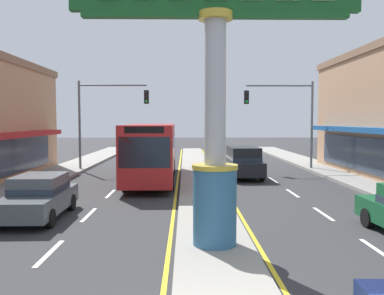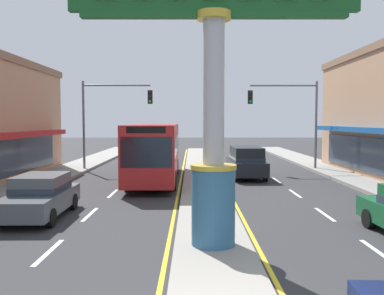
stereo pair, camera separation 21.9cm
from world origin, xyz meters
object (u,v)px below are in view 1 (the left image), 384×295
Objects in this scene: traffic_light_left_side at (105,109)px; traffic_light_right_side at (287,110)px; district_sign at (215,95)px; suv_near_left_lane at (243,162)px; bus_far_right_lane at (152,148)px; sedan_far_left_oncoming at (39,196)px.

traffic_light_left_side is 1.00× the size of traffic_light_right_side.
district_sign reaches higher than suv_near_left_lane.
district_sign is 18.77m from traffic_light_right_side.
suv_near_left_lane is at bearing 9.92° from bus_far_right_lane.
traffic_light_left_side is 12.58m from traffic_light_right_side.
bus_far_right_lane is 5.56m from suv_near_left_lane.
suv_near_left_lane is at bearing -133.13° from traffic_light_right_side.
traffic_light_left_side is at bearing -179.18° from traffic_light_right_side.
bus_far_right_lane is 9.84m from sedan_far_left_oncoming.
traffic_light_left_side is 1.33× the size of suv_near_left_lane.
traffic_light_left_side is at bearing 127.99° from bus_far_right_lane.
suv_near_left_lane reaches higher than sedan_far_left_oncoming.
bus_far_right_lane is at bearing -152.05° from traffic_light_right_side.
suv_near_left_lane is (2.71, 13.86, -3.15)m from district_sign.
traffic_light_right_side is (6.29, 17.69, 0.12)m from district_sign.
district_sign reaches higher than bus_far_right_lane.
traffic_light_right_side is at bearing 70.43° from district_sign.
district_sign reaches higher than traffic_light_right_side.
district_sign is 1.21× the size of traffic_light_right_side.
traffic_light_left_side reaches higher than suv_near_left_lane.
sedan_far_left_oncoming is (-8.71, -10.15, -0.20)m from suv_near_left_lane.
traffic_light_right_side is 1.33× the size of suv_near_left_lane.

